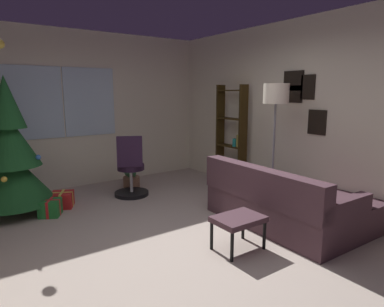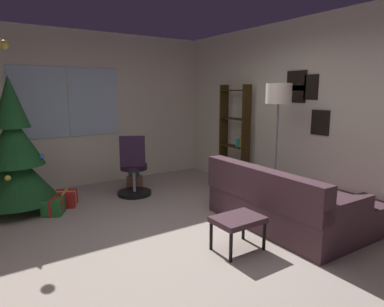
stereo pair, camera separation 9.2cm
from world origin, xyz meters
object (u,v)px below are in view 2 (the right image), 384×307
Objects in this scene: couch at (296,206)px; gift_box_red at (65,199)px; office_chair at (134,172)px; holiday_tree at (15,157)px; floor_lamp at (278,103)px; potted_plant at (134,176)px; gift_box_green at (53,207)px; footstool at (238,222)px; bookshelf at (235,143)px.

gift_box_red is at bearing 132.49° from couch.
gift_box_red is at bearing 173.79° from office_chair.
holiday_tree is 1.31× the size of floor_lamp.
holiday_tree is at bearing 148.55° from floor_lamp.
potted_plant is (-0.95, 2.85, -0.08)m from couch.
gift_box_green is (-2.48, 2.18, -0.16)m from couch.
potted_plant is at bearing 88.23° from footstool.
holiday_tree is at bearing 124.51° from footstool.
gift_box_red is (-1.21, 2.52, -0.21)m from footstool.
footstool is (-1.04, -0.07, 0.05)m from couch.
gift_box_green is at bearing 173.68° from bookshelf.
holiday_tree reaches higher than gift_box_red.
bookshelf reaches higher than footstool.
potted_plant is (0.23, 0.51, -0.21)m from office_chair.
office_chair is 2.53m from floor_lamp.
couch is at bearing -63.28° from office_chair.
bookshelf is (3.05, -0.34, 0.69)m from gift_box_green.
couch is at bearing -115.23° from floor_lamp.
floor_lamp is 2.87m from potted_plant.
office_chair is at bearing -114.10° from potted_plant.
gift_box_red is 0.22× the size of floor_lamp.
bookshelf is at bearing -15.84° from office_chair.
bookshelf reaches higher than potted_plant.
holiday_tree is (-2.85, 2.57, 0.52)m from couch.
couch reaches higher than gift_box_green.
gift_box_red is 0.40× the size of office_chair.
floor_lamp reaches higher than office_chair.
bookshelf is 1.44m from floor_lamp.
gift_box_green is (-1.44, 2.25, -0.21)m from footstool.
couch is at bearing 3.80° from footstool.
holiday_tree is 3.82× the size of potted_plant.
couch is at bearing -41.31° from gift_box_green.
gift_box_green is at bearing 122.65° from footstool.
couch is 1.04m from footstool.
floor_lamp is (0.30, 0.64, 1.28)m from couch.
holiday_tree is 0.87m from gift_box_green.
gift_box_red is at bearing -163.20° from potted_plant.
potted_plant is at bearing 8.29° from holiday_tree.
floor_lamp reaches higher than couch.
holiday_tree reaches higher than floor_lamp.
office_chair is at bearing 164.16° from bookshelf.
bookshelf is at bearing -6.32° from gift_box_green.
footstool is 0.52× the size of office_chair.
floor_lamp is (-0.27, -1.20, 0.75)m from bookshelf.
bookshelf is 1.92m from potted_plant.
gift_box_red is 3.44m from floor_lamp.
holiday_tree is 3.77m from floor_lamp.
couch is 1.90× the size of office_chair.
potted_plant is (0.09, 2.91, -0.13)m from footstool.
holiday_tree is 5.87× the size of gift_box_red.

